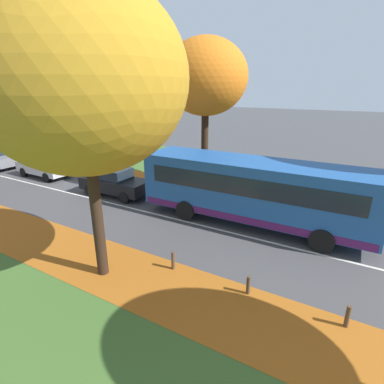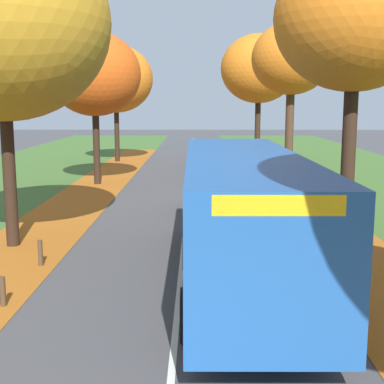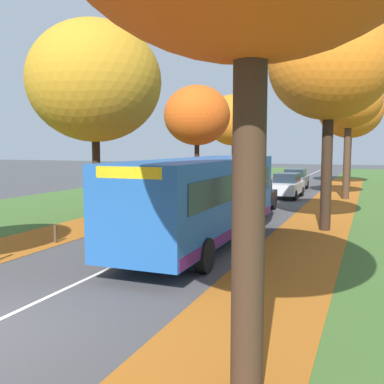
# 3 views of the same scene
# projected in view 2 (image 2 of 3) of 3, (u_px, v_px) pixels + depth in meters

# --- Properties ---
(leaf_litter_left) EXTENTS (2.80, 60.00, 0.00)m
(leaf_litter_left) POSITION_uv_depth(u_px,v_px,m) (48.00, 227.00, 17.89)
(leaf_litter_left) COLOR #9E5619
(leaf_litter_left) RESTS_ON grass_verge_left
(leaf_litter_right) EXTENTS (2.80, 60.00, 0.00)m
(leaf_litter_right) POSITION_uv_depth(u_px,v_px,m) (323.00, 228.00, 17.81)
(leaf_litter_right) COLOR #9E5619
(leaf_litter_right) RESTS_ON grass_verge_right
(road_centre_line) EXTENTS (0.12, 80.00, 0.01)m
(road_centre_line) POSITION_uv_depth(u_px,v_px,m) (188.00, 196.00, 23.77)
(road_centre_line) COLOR silver
(road_centre_line) RESTS_ON ground
(tree_left_near) EXTENTS (6.00, 6.00, 9.00)m
(tree_left_near) POSITION_uv_depth(u_px,v_px,m) (1.00, 22.00, 14.58)
(tree_left_near) COLOR black
(tree_left_near) RESTS_ON ground
(tree_left_mid) EXTENTS (4.62, 4.62, 7.61)m
(tree_left_mid) POSITION_uv_depth(u_px,v_px,m) (94.00, 74.00, 26.56)
(tree_left_mid) COLOR black
(tree_left_mid) RESTS_ON ground
(tree_left_far) EXTENTS (5.19, 5.19, 8.11)m
(tree_left_far) POSITION_uv_depth(u_px,v_px,m) (116.00, 79.00, 37.17)
(tree_left_far) COLOR black
(tree_left_far) RESTS_ON ground
(tree_right_near) EXTENTS (4.79, 4.79, 8.74)m
(tree_right_near) POSITION_uv_depth(u_px,v_px,m) (355.00, 19.00, 15.72)
(tree_right_near) COLOR black
(tree_right_near) RESTS_ON ground
(tree_right_mid) EXTENTS (4.08, 4.08, 8.19)m
(tree_right_mid) POSITION_uv_depth(u_px,v_px,m) (291.00, 60.00, 27.25)
(tree_right_mid) COLOR #422D1E
(tree_right_mid) RESTS_ON ground
(tree_right_far) EXTENTS (5.44, 5.44, 8.99)m
(tree_right_far) POSITION_uv_depth(u_px,v_px,m) (259.00, 69.00, 38.18)
(tree_right_far) COLOR black
(tree_right_far) RESTS_ON ground
(bollard_fourth) EXTENTS (0.12, 0.12, 0.63)m
(bollard_fourth) POSITION_uv_depth(u_px,v_px,m) (3.00, 292.00, 10.89)
(bollard_fourth) COLOR #4C3823
(bollard_fourth) RESTS_ON ground
(bollard_fifth) EXTENTS (0.12, 0.12, 0.68)m
(bollard_fifth) POSITION_uv_depth(u_px,v_px,m) (40.00, 253.00, 13.59)
(bollard_fifth) COLOR #4C3823
(bollard_fifth) RESTS_ON ground
(bus) EXTENTS (2.72, 10.42, 2.98)m
(bus) POSITION_uv_depth(u_px,v_px,m) (242.00, 210.00, 12.22)
(bus) COLOR #1E5199
(bus) RESTS_ON ground
(car_black_lead) EXTENTS (1.88, 4.25, 1.62)m
(car_black_lead) POSITION_uv_depth(u_px,v_px,m) (216.00, 190.00, 20.54)
(car_black_lead) COLOR black
(car_black_lead) RESTS_ON ground
(car_silver_following) EXTENTS (1.84, 4.23, 1.62)m
(car_silver_following) POSITION_uv_depth(u_px,v_px,m) (219.00, 168.00, 27.56)
(car_silver_following) COLOR #B7BABF
(car_silver_following) RESTS_ON ground
(car_grey_third_in_line) EXTENTS (1.82, 4.22, 1.62)m
(car_grey_third_in_line) POSITION_uv_depth(u_px,v_px,m) (210.00, 157.00, 33.08)
(car_grey_third_in_line) COLOR slate
(car_grey_third_in_line) RESTS_ON ground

